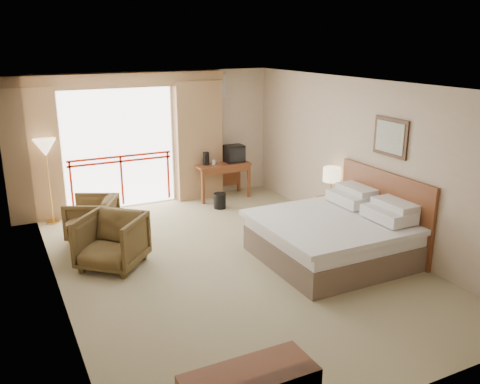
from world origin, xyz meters
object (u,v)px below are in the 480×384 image
armchair_far (94,238)px  floor_lamp (45,151)px  bed (334,236)px  table_lamp (332,175)px  desk (221,170)px  side_table (83,232)px  wastebasket (220,201)px  tv (234,154)px  armchair_near (114,266)px  nightstand (331,212)px

armchair_far → floor_lamp: 1.85m
bed → table_lamp: size_ratio=3.90×
desk → side_table: desk is taller
bed → wastebasket: (-0.57, 3.06, -0.22)m
desk → tv: tv is taller
wastebasket → side_table: 3.11m
floor_lamp → armchair_near: bearing=-76.9°
table_lamp → wastebasket: (-1.41, 1.80, -0.80)m
desk → armchair_near: size_ratio=1.30×
table_lamp → armchair_near: table_lamp is taller
nightstand → table_lamp: size_ratio=0.98×
nightstand → tv: bearing=107.2°
tv → armchair_near: tv is taller
tv → floor_lamp: bearing=163.4°
wastebasket → armchair_far: size_ratio=0.39×
armchair_near → desk: bearing=82.1°
desk → tv: 0.46m
bed → desk: 3.78m
table_lamp → wastebasket: 2.42m
side_table → desk: bearing=29.4°
armchair_near → side_table: (-0.31, 0.68, 0.37)m
tv → side_table: tv is taller
nightstand → armchair_far: 4.27m
floor_lamp → tv: bearing=0.2°
nightstand → armchair_near: bearing=179.5°
desk → nightstand: bearing=-67.7°
armchair_near → nightstand: bearing=40.8°
tv → wastebasket: bearing=-151.4°
desk → tv: (0.30, -0.06, 0.35)m
tv → armchair_near: bearing=-159.6°
desk → wastebasket: size_ratio=3.73×
table_lamp → floor_lamp: (-4.56, 2.44, 0.41)m
nightstand → floor_lamp: floor_lamp is taller
bed → floor_lamp: (-3.72, 3.70, 0.99)m
wastebasket → floor_lamp: floor_lamp is taller
nightstand → side_table: side_table is taller
armchair_near → side_table: size_ratio=1.68×
bed → armchair_far: bed is taller
armchair_near → floor_lamp: bearing=144.6°
desk → armchair_far: 3.26m
armchair_near → bed: bearing=19.8°
tv → armchair_far: tv is taller
nightstand → desk: bearing=112.8°
desk → armchair_far: size_ratio=1.46×
nightstand → wastebasket: size_ratio=1.71×
bed → side_table: 3.97m
tv → nightstand: bearing=-89.8°
floor_lamp → desk: bearing=1.1°
desk → floor_lamp: 3.59m
bed → side_table: (-3.46, 1.94, -0.01)m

